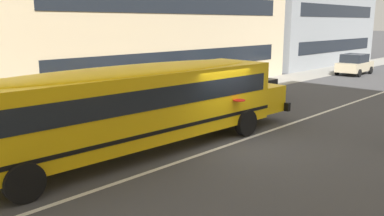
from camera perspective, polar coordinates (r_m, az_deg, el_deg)
ground_plane at (r=13.89m, az=5.72°, el=-5.08°), size 400.00×400.00×0.00m
sidewalk_far at (r=19.04m, az=-11.48°, el=-0.52°), size 120.00×3.00×0.01m
lane_centreline at (r=13.88m, az=5.72°, el=-5.07°), size 110.00×0.16×0.01m
school_bus at (r=12.80m, az=-7.19°, el=1.04°), size 12.53×3.24×2.78m
parked_car_beige_by_hydrant at (r=34.50m, az=22.12°, el=5.82°), size 3.98×2.03×1.64m
parked_car_black_under_tree at (r=21.73m, az=7.51°, el=3.41°), size 3.95×1.97×1.64m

